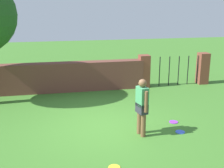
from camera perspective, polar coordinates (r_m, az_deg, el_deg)
ground_plane at (r=8.89m, az=-1.59°, el=-8.27°), size 40.00×40.00×0.00m
brick_wall at (r=12.26m, az=-11.63°, el=1.22°), size 7.67×0.50×1.21m
person at (r=8.08m, az=5.82°, el=-4.02°), size 0.29×0.53×1.62m
fence_gate at (r=13.28m, az=11.92°, el=2.73°), size 3.20×0.44×1.40m
frisbee_blue at (r=8.76m, az=13.08°, el=-9.05°), size 0.27×0.27×0.02m
frisbee_purple at (r=9.39m, az=11.84°, el=-7.22°), size 0.27×0.27×0.02m
frisbee_yellow at (r=6.89m, az=0.45°, el=-15.89°), size 0.27×0.27×0.02m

